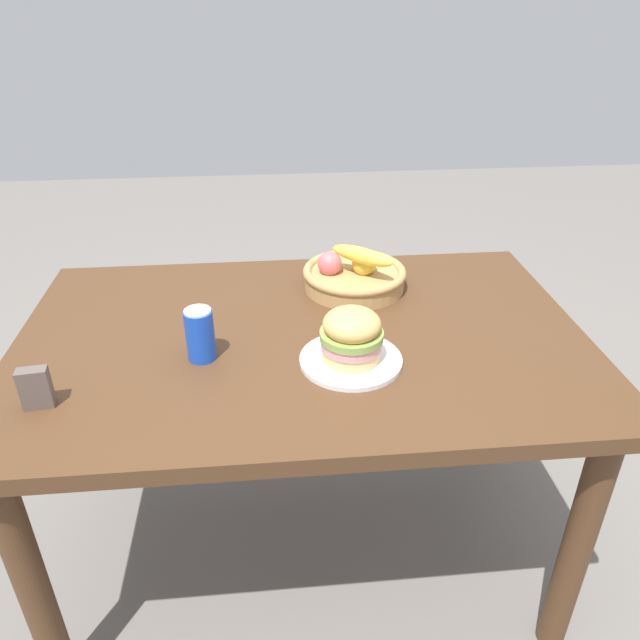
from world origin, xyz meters
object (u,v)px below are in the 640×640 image
plate (351,360)px  napkin_holder (36,388)px  sandwich (352,335)px  soda_can (200,335)px  fruit_basket (354,275)px

plate → napkin_holder: 0.67m
sandwich → soda_can: sandwich is taller
plate → sandwich: size_ratio=1.64×
soda_can → sandwich: bearing=-8.6°
plate → soda_can: size_ratio=1.87×
plate → fruit_basket: size_ratio=0.81×
plate → sandwich: bearing=0.0°
fruit_basket → napkin_holder: 0.86m
soda_can → napkin_holder: soda_can is taller
sandwich → fruit_basket: bearing=80.8°
soda_can → fruit_basket: 0.52m
soda_can → fruit_basket: (0.40, 0.32, -0.02)m
sandwich → soda_can: bearing=171.4°
soda_can → fruit_basket: size_ratio=0.43×
sandwich → fruit_basket: size_ratio=0.50×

